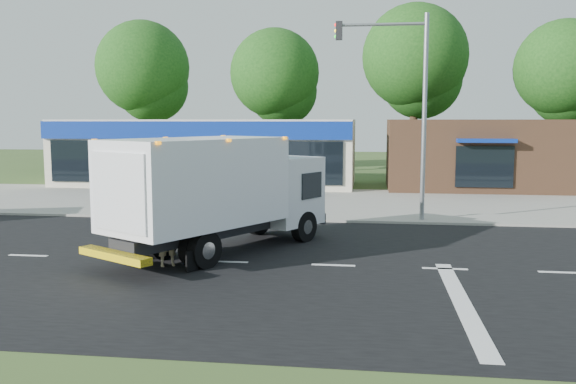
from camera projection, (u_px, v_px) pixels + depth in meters
name	position (u px, v px, depth m)	size (l,w,h in m)	color
ground	(333.00, 266.00, 16.77)	(120.00, 120.00, 0.00)	#385123
road_asphalt	(333.00, 266.00, 16.77)	(60.00, 14.00, 0.02)	black
sidewalk	(345.00, 217.00, 24.83)	(60.00, 2.40, 0.12)	gray
parking_apron	(350.00, 200.00, 30.55)	(60.00, 9.00, 0.02)	gray
lane_markings	(384.00, 279.00, 15.26)	(55.20, 7.00, 0.01)	silver
ems_box_truck	(218.00, 187.00, 18.13)	(6.08, 8.01, 3.49)	black
emergency_worker	(168.00, 236.00, 16.60)	(0.71, 0.65, 1.75)	#CAB587
retail_strip_mall	(206.00, 152.00, 37.33)	(18.00, 6.20, 4.00)	beige
brown_storefront	(475.00, 154.00, 35.27)	(10.00, 6.70, 4.00)	#382316
traffic_signal_pole	(408.00, 95.00, 23.35)	(3.51, 0.25, 8.00)	gray
background_trees	(346.00, 72.00, 43.72)	(36.77, 7.39, 12.10)	#332114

